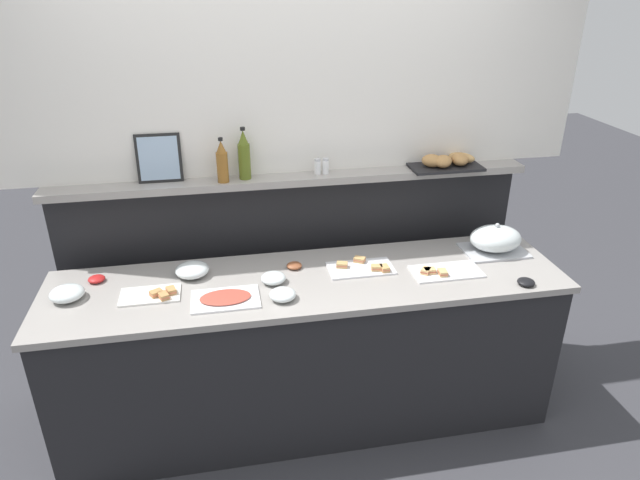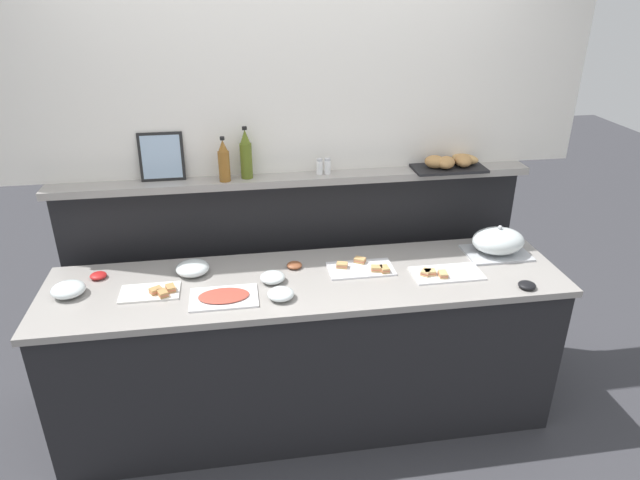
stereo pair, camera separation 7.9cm
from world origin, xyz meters
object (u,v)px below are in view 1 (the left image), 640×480
Objects in this scene: sandwich_platter_rear at (362,267)px; condiment_bowl_dark at (526,282)px; glass_bowl_medium at (67,294)px; glass_bowl_large at (283,295)px; sandwich_platter_front at (443,272)px; vinegar_bottle_amber at (222,163)px; serving_cloche at (495,240)px; cold_cuts_platter at (225,298)px; condiment_bowl_cream at (97,279)px; salt_shaker at (318,167)px; pepper_shaker at (326,166)px; condiment_bowl_teal at (294,266)px; glass_bowl_extra at (192,270)px; glass_bowl_small at (273,279)px; bread_basket at (448,161)px; sandwich_platter_side at (154,294)px; olive_oil_bottle at (244,156)px; framed_picture at (159,158)px.

sandwich_platter_rear reaches higher than condiment_bowl_dark.
glass_bowl_large is at bearing -10.65° from glass_bowl_medium.
sandwich_platter_front is 1.27m from vinegar_bottle_amber.
serving_cloche is 1.44× the size of vinegar_bottle_amber.
cold_cuts_platter is 3.89× the size of condiment_bowl_cream.
glass_bowl_medium is (-1.00, 0.19, 0.01)m from glass_bowl_large.
salt_shaker is 0.04m from pepper_shaker.
glass_bowl_medium is 0.67× the size of vinegar_bottle_amber.
condiment_bowl_teal is at bearing 71.72° from glass_bowl_large.
glass_bowl_extra is 2.11× the size of condiment_bowl_teal.
glass_bowl_extra is at bearing 143.65° from glass_bowl_large.
glass_bowl_small is 1.44× the size of salt_shaker.
condiment_bowl_cream is at bearing 159.20° from glass_bowl_large.
bread_basket is (-0.19, 0.29, 0.37)m from serving_cloche.
condiment_bowl_dark is at bearing -74.88° from bread_basket.
glass_bowl_small is 1.20m from bread_basket.
serving_cloche is 2.10m from condiment_bowl_cream.
sandwich_platter_side is at bearing -167.26° from condiment_bowl_teal.
pepper_shaker is (0.55, 0.03, -0.06)m from vinegar_bottle_amber.
pepper_shaker reaches higher than sandwich_platter_front.
olive_oil_bottle is 1.13m from bread_basket.
glass_bowl_large is at bearing -36.35° from glass_bowl_extra.
condiment_bowl_cream is at bearing 168.49° from condiment_bowl_dark.
framed_picture is at bearing 157.62° from condiment_bowl_dark.
condiment_bowl_dark is (1.10, -0.38, 0.00)m from condiment_bowl_teal.
sandwich_platter_rear is 0.85× the size of bread_basket.
bread_basket is 1.57m from framed_picture.
glass_bowl_medium is 1.98× the size of condiment_bowl_teal.
olive_oil_bottle is (0.15, 0.55, 0.52)m from cold_cuts_platter.
condiment_bowl_cream is at bearing 178.45° from serving_cloche.
glass_bowl_extra is (-1.63, 0.03, -0.04)m from serving_cloche.
condiment_bowl_teal is 0.92× the size of salt_shaker.
condiment_bowl_cream is 0.68m from framed_picture.
glass_bowl_medium reaches higher than condiment_bowl_teal.
glass_bowl_medium is 2.21m from condiment_bowl_dark.
salt_shaker is (0.39, -0.00, -0.08)m from olive_oil_bottle.
serving_cloche is 1.01m from pepper_shaker.
bread_basket reaches higher than sandwich_platter_rear.
sandwich_platter_front is 1.27× the size of sandwich_platter_side.
condiment_bowl_dark is at bearing -22.38° from framed_picture.
condiment_bowl_cream is (-1.33, 0.12, 0.00)m from sandwich_platter_rear.
framed_picture is (-0.52, 0.47, 0.51)m from glass_bowl_small.
pepper_shaker is at bearing 43.21° from cold_cuts_platter.
serving_cloche is at bearing -11.11° from vinegar_bottle_amber.
sandwich_platter_front is at bearing -1.53° from sandwich_platter_side.
sandwich_platter_rear is at bearing -66.22° from salt_shaker.
serving_cloche is 1.85m from framed_picture.
condiment_bowl_teal is 0.98× the size of condiment_bowl_cream.
bread_basket reaches higher than condiment_bowl_teal.
sandwich_platter_front is 0.40m from condiment_bowl_dark.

